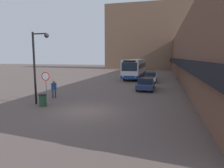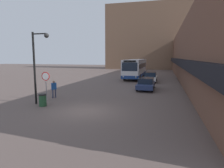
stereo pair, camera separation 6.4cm
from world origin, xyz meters
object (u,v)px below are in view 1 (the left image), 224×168
(stop_sign, at_px, (46,80))
(trash_bin, at_px, (43,100))
(parked_car_front, at_px, (146,84))
(city_bus, at_px, (135,68))
(pedestrian, at_px, (54,88))
(street_lamp, at_px, (37,60))
(parked_car_middle, at_px, (150,77))

(stop_sign, distance_m, trash_bin, 2.55)
(parked_car_front, distance_m, stop_sign, 11.38)
(stop_sign, bearing_deg, city_bus, 76.41)
(city_bus, relative_size, parked_car_front, 2.70)
(pedestrian, bearing_deg, stop_sign, -160.42)
(stop_sign, relative_size, street_lamp, 0.44)
(pedestrian, xyz_separation_m, trash_bin, (0.79, -3.00, -0.50))
(stop_sign, height_order, trash_bin, stop_sign)
(city_bus, relative_size, stop_sign, 4.98)
(parked_car_middle, height_order, trash_bin, parked_car_middle)
(city_bus, xyz_separation_m, pedestrian, (-4.79, -19.36, -0.83))
(stop_sign, bearing_deg, pedestrian, 82.30)
(city_bus, height_order, street_lamp, street_lamp)
(pedestrian, height_order, trash_bin, pedestrian)
(pedestrian, relative_size, trash_bin, 1.71)
(city_bus, relative_size, trash_bin, 13.07)
(street_lamp, distance_m, trash_bin, 3.19)
(parked_car_front, xyz_separation_m, trash_bin, (-7.00, -10.05, -0.22))
(city_bus, relative_size, street_lamp, 2.18)
(parked_car_front, height_order, trash_bin, parked_car_front)
(parked_car_middle, xyz_separation_m, trash_bin, (-7.00, -17.57, -0.26))
(city_bus, distance_m, trash_bin, 22.75)
(parked_car_front, bearing_deg, stop_sign, -134.47)
(stop_sign, xyz_separation_m, street_lamp, (0.31, -1.48, 1.76))
(city_bus, height_order, stop_sign, city_bus)
(street_lamp, relative_size, pedestrian, 3.51)
(stop_sign, bearing_deg, street_lamp, -78.27)
(city_bus, xyz_separation_m, parked_car_front, (3.00, -12.31, -1.11))
(parked_car_front, height_order, pedestrian, pedestrian)
(trash_bin, bearing_deg, stop_sign, 115.43)
(stop_sign, bearing_deg, trash_bin, -64.57)
(parked_car_middle, bearing_deg, street_lamp, -114.07)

